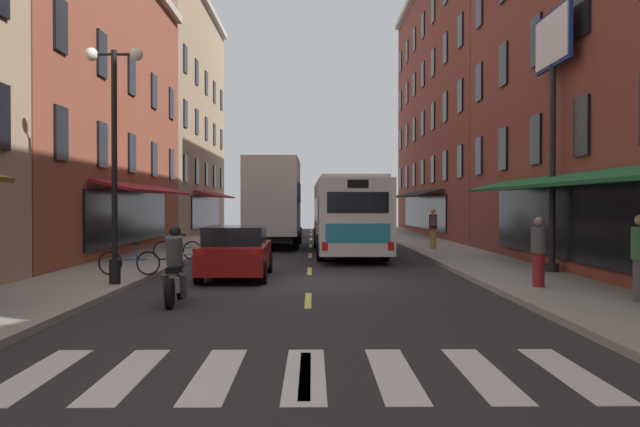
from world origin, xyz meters
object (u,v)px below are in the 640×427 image
(bicycle_mid, at_px, (129,262))
(pedestrian_far, at_px, (539,251))
(pedestrian_mid, at_px, (640,257))
(billboard_sign, at_px, (553,73))
(sedan_near, at_px, (236,252))
(box_truck, at_px, (274,203))
(bicycle_near, at_px, (177,250))
(street_lamp_twin, at_px, (114,154))
(sedan_mid, at_px, (285,226))
(transit_bus, at_px, (347,215))
(pedestrian_near, at_px, (433,227))
(motorcycle_rider, at_px, (175,270))

(bicycle_mid, bearing_deg, pedestrian_far, -15.10)
(pedestrian_mid, distance_m, pedestrian_far, 2.78)
(billboard_sign, bearing_deg, pedestrian_mid, -93.51)
(sedan_near, bearing_deg, billboard_sign, 2.17)
(box_truck, distance_m, pedestrian_mid, 21.24)
(bicycle_near, relative_size, street_lamp_twin, 0.30)
(sedan_mid, bearing_deg, street_lamp_twin, -96.65)
(sedan_near, distance_m, sedan_mid, 24.20)
(sedan_mid, distance_m, pedestrian_far, 28.40)
(bicycle_mid, relative_size, street_lamp_twin, 0.30)
(pedestrian_mid, relative_size, pedestrian_far, 1.06)
(box_truck, relative_size, pedestrian_far, 4.98)
(billboard_sign, height_order, transit_bus, billboard_sign)
(billboard_sign, relative_size, box_truck, 0.92)
(box_truck, distance_m, street_lamp_twin, 16.57)
(billboard_sign, relative_size, sedan_near, 1.69)
(bicycle_mid, bearing_deg, sedan_mid, 82.34)
(sedan_near, relative_size, sedan_mid, 1.05)
(transit_bus, distance_m, sedan_near, 9.99)
(box_truck, bearing_deg, street_lamp_twin, -100.54)
(transit_bus, bearing_deg, sedan_near, -111.27)
(sedan_near, relative_size, bicycle_near, 2.60)
(transit_bus, distance_m, pedestrian_near, 4.13)
(motorcycle_rider, height_order, bicycle_mid, motorcycle_rider)
(sedan_mid, relative_size, bicycle_near, 2.48)
(box_truck, xyz_separation_m, sedan_mid, (0.10, 10.53, -1.45))
(bicycle_near, bearing_deg, bicycle_mid, -93.53)
(bicycle_mid, relative_size, pedestrian_mid, 0.98)
(transit_bus, xyz_separation_m, sedan_near, (-3.61, -9.27, -0.90))
(street_lamp_twin, bearing_deg, sedan_near, 43.87)
(sedan_near, xyz_separation_m, motorcycle_rider, (-0.72, -5.06, -0.04))
(sedan_near, distance_m, pedestrian_near, 12.99)
(transit_bus, relative_size, sedan_mid, 2.82)
(sedan_mid, relative_size, pedestrian_far, 2.57)
(pedestrian_near, height_order, street_lamp_twin, street_lamp_twin)
(transit_bus, distance_m, box_truck, 5.51)
(sedan_near, height_order, sedan_mid, sedan_near)
(sedan_near, relative_size, bicycle_mid, 2.60)
(bicycle_near, bearing_deg, pedestrian_mid, -42.70)
(transit_bus, relative_size, sedan_near, 2.70)
(transit_bus, relative_size, pedestrian_far, 7.26)
(transit_bus, relative_size, motorcycle_rider, 5.80)
(transit_bus, height_order, bicycle_mid, transit_bus)
(billboard_sign, relative_size, pedestrian_mid, 4.30)
(pedestrian_near, bearing_deg, street_lamp_twin, -121.60)
(pedestrian_far, bearing_deg, pedestrian_near, -105.35)
(box_truck, height_order, motorcycle_rider, box_truck)
(sedan_mid, relative_size, street_lamp_twin, 0.74)
(pedestrian_near, bearing_deg, transit_bus, -154.70)
(pedestrian_near, relative_size, street_lamp_twin, 0.30)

